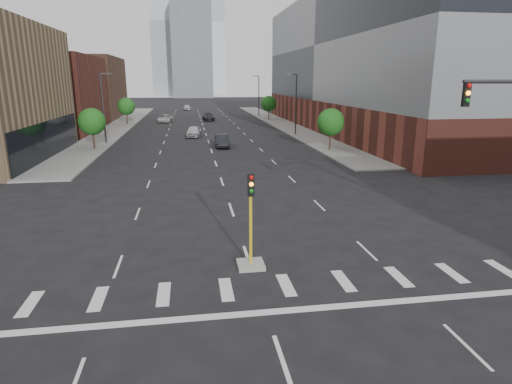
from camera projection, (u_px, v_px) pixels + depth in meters
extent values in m
cube|color=gray|center=(121.00, 125.00, 79.36)|extent=(5.00, 92.00, 0.15)
cube|color=gray|center=(279.00, 122.00, 83.82)|extent=(5.00, 92.00, 0.15)
cube|color=brown|center=(30.00, 94.00, 68.35)|extent=(20.00, 22.00, 12.00)
cube|color=brown|center=(72.00, 88.00, 93.06)|extent=(20.00, 24.00, 13.00)
cube|color=brown|center=(381.00, 115.00, 71.99)|extent=(24.00, 70.00, 5.00)
cube|color=slate|center=(386.00, 46.00, 69.18)|extent=(24.00, 70.00, 17.00)
cube|color=#B2B7BC|center=(174.00, 23.00, 210.95)|extent=(22.00, 22.00, 70.00)
cube|color=#B2B7BC|center=(207.00, 23.00, 250.57)|extent=(20.00, 20.00, 80.00)
cube|color=slate|center=(192.00, 48.00, 196.36)|extent=(18.00, 18.00, 44.00)
cube|color=#999993|center=(251.00, 265.00, 19.49)|extent=(1.20, 1.20, 0.20)
cylinder|color=gold|center=(251.00, 230.00, 19.06)|extent=(0.14, 0.14, 3.20)
cube|color=black|center=(251.00, 185.00, 18.35)|extent=(0.28, 0.18, 1.00)
sphere|color=red|center=(251.00, 177.00, 18.17)|extent=(0.18, 0.18, 0.18)
sphere|color=orange|center=(251.00, 184.00, 18.24)|extent=(0.18, 0.18, 0.18)
sphere|color=#0C7F19|center=(251.00, 191.00, 18.32)|extent=(0.18, 0.18, 0.18)
cube|color=black|center=(466.00, 94.00, 17.41)|extent=(0.28, 0.18, 1.00)
sphere|color=red|center=(469.00, 85.00, 17.21)|extent=(0.18, 0.18, 0.18)
sphere|color=orange|center=(468.00, 93.00, 17.28)|extent=(0.18, 0.18, 0.18)
sphere|color=#0C7F19|center=(467.00, 101.00, 17.36)|extent=(0.18, 0.18, 0.18)
cylinder|color=#2D2D30|center=(296.00, 105.00, 64.32)|extent=(0.20, 0.20, 9.00)
cube|color=#2D2D30|center=(291.00, 74.00, 63.05)|extent=(1.40, 0.22, 0.15)
cylinder|color=#2D2D30|center=(259.00, 96.00, 97.76)|extent=(0.20, 0.20, 9.00)
cube|color=#2D2D30|center=(255.00, 76.00, 96.49)|extent=(1.40, 0.22, 0.15)
cylinder|color=#2D2D30|center=(103.00, 109.00, 55.53)|extent=(0.20, 0.20, 9.00)
cube|color=#2D2D30|center=(106.00, 74.00, 54.50)|extent=(1.40, 0.22, 0.15)
cylinder|color=#382619|center=(94.00, 141.00, 51.57)|extent=(0.20, 0.20, 1.75)
sphere|color=#175416|center=(92.00, 122.00, 50.96)|extent=(3.20, 3.20, 3.20)
cylinder|color=#382619|center=(127.00, 119.00, 80.22)|extent=(0.20, 0.20, 1.75)
sphere|color=#175416|center=(126.00, 106.00, 79.62)|extent=(3.20, 3.20, 3.20)
cylinder|color=#382619|center=(330.00, 142.00, 50.95)|extent=(0.20, 0.20, 1.75)
sphere|color=#175416|center=(331.00, 122.00, 50.35)|extent=(3.20, 3.20, 3.20)
cylinder|color=#382619|center=(269.00, 115.00, 89.17)|extent=(0.20, 0.20, 1.75)
sphere|color=#175416|center=(269.00, 104.00, 88.56)|extent=(3.20, 3.20, 3.20)
imported|color=silver|center=(194.00, 131.00, 63.29)|extent=(2.58, 5.02, 1.64)
imported|color=black|center=(222.00, 141.00, 53.77)|extent=(1.72, 4.77, 1.56)
imported|color=#BCBCBC|center=(165.00, 118.00, 84.98)|extent=(2.97, 5.59, 1.50)
imported|color=black|center=(208.00, 117.00, 88.33)|extent=(2.49, 5.38, 1.52)
imported|color=silver|center=(187.00, 108.00, 117.09)|extent=(1.99, 4.56, 1.53)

